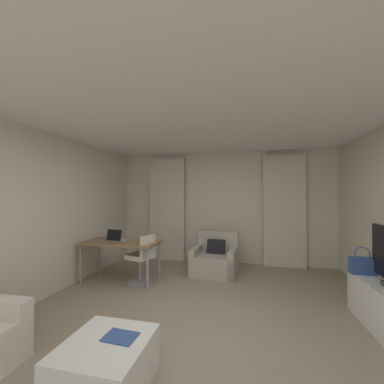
{
  "coord_description": "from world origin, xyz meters",
  "views": [
    {
      "loc": [
        0.55,
        -2.71,
        1.62
      ],
      "look_at": [
        -0.34,
        1.19,
        1.66
      ],
      "focal_mm": 22.23,
      "sensor_mm": 36.0,
      "label": 1
    }
  ],
  "objects_px": {
    "desk_chair": "(142,262)",
    "magazine_open": "(120,337)",
    "armchair": "(215,260)",
    "handbag_primary": "(362,265)",
    "desk": "(121,245)",
    "coffee_table": "(106,365)",
    "laptop": "(117,238)"
  },
  "relations": [
    {
      "from": "desk_chair",
      "to": "magazine_open",
      "type": "relative_size",
      "value": 3.03
    },
    {
      "from": "armchair",
      "to": "handbag_primary",
      "type": "xyz_separation_m",
      "value": [
        2.16,
        -1.2,
        0.39
      ]
    },
    {
      "from": "desk",
      "to": "handbag_primary",
      "type": "height_order",
      "value": "handbag_primary"
    },
    {
      "from": "coffee_table",
      "to": "laptop",
      "type": "bearing_deg",
      "value": 118.6
    },
    {
      "from": "coffee_table",
      "to": "magazine_open",
      "type": "height_order",
      "value": "magazine_open"
    },
    {
      "from": "armchair",
      "to": "laptop",
      "type": "xyz_separation_m",
      "value": [
        -1.76,
        -0.81,
        0.52
      ]
    },
    {
      "from": "desk",
      "to": "magazine_open",
      "type": "xyz_separation_m",
      "value": [
        1.22,
        -2.15,
        -0.29
      ]
    },
    {
      "from": "laptop",
      "to": "handbag_primary",
      "type": "bearing_deg",
      "value": -5.65
    },
    {
      "from": "armchair",
      "to": "laptop",
      "type": "distance_m",
      "value": 2.0
    },
    {
      "from": "desk",
      "to": "desk_chair",
      "type": "height_order",
      "value": "desk_chair"
    },
    {
      "from": "laptop",
      "to": "magazine_open",
      "type": "relative_size",
      "value": 1.23
    },
    {
      "from": "desk_chair",
      "to": "coffee_table",
      "type": "xyz_separation_m",
      "value": [
        0.68,
        -2.19,
        -0.2
      ]
    },
    {
      "from": "coffee_table",
      "to": "desk_chair",
      "type": "bearing_deg",
      "value": 107.36
    },
    {
      "from": "armchair",
      "to": "desk",
      "type": "bearing_deg",
      "value": -152.76
    },
    {
      "from": "desk_chair",
      "to": "magazine_open",
      "type": "bearing_deg",
      "value": -69.91
    },
    {
      "from": "armchair",
      "to": "desk_chair",
      "type": "relative_size",
      "value": 1.07
    },
    {
      "from": "magazine_open",
      "to": "handbag_primary",
      "type": "height_order",
      "value": "handbag_primary"
    },
    {
      "from": "desk_chair",
      "to": "laptop",
      "type": "height_order",
      "value": "laptop"
    },
    {
      "from": "desk_chair",
      "to": "handbag_primary",
      "type": "distance_m",
      "value": 3.39
    },
    {
      "from": "magazine_open",
      "to": "handbag_primary",
      "type": "bearing_deg",
      "value": 34.8
    },
    {
      "from": "desk_chair",
      "to": "handbag_primary",
      "type": "bearing_deg",
      "value": -5.3
    },
    {
      "from": "magazine_open",
      "to": "desk",
      "type": "bearing_deg",
      "value": 119.43
    },
    {
      "from": "armchair",
      "to": "handbag_primary",
      "type": "relative_size",
      "value": 2.55
    },
    {
      "from": "laptop",
      "to": "coffee_table",
      "type": "height_order",
      "value": "laptop"
    },
    {
      "from": "coffee_table",
      "to": "magazine_open",
      "type": "bearing_deg",
      "value": 40.87
    },
    {
      "from": "armchair",
      "to": "magazine_open",
      "type": "height_order",
      "value": "armchair"
    },
    {
      "from": "desk_chair",
      "to": "coffee_table",
      "type": "relative_size",
      "value": 1.23
    },
    {
      "from": "armchair",
      "to": "laptop",
      "type": "height_order",
      "value": "laptop"
    },
    {
      "from": "laptop",
      "to": "handbag_primary",
      "type": "relative_size",
      "value": 0.97
    },
    {
      "from": "desk_chair",
      "to": "handbag_primary",
      "type": "xyz_separation_m",
      "value": [
        3.37,
        -0.31,
        0.27
      ]
    },
    {
      "from": "desk",
      "to": "magazine_open",
      "type": "distance_m",
      "value": 2.49
    },
    {
      "from": "armchair",
      "to": "desk",
      "type": "height_order",
      "value": "armchair"
    }
  ]
}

